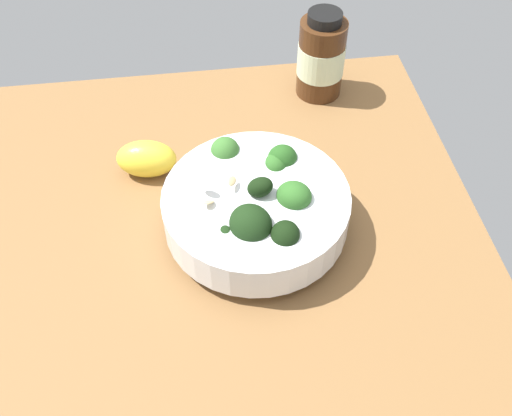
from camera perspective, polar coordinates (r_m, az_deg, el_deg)
name	(u,v)px	position (r cm, az deg, el deg)	size (l,w,h in cm)	color
ground_plane	(222,234)	(74.23, -3.35, -2.51)	(65.07, 65.07, 3.11)	brown
bowl_of_broccoli	(257,207)	(69.44, 0.07, 0.09)	(22.12, 22.12, 9.39)	white
lemon_wedge	(147,159)	(78.67, -10.62, 4.73)	(7.93, 4.67, 5.11)	yellow
bottle_tall	(321,57)	(89.26, 6.36, 14.42)	(6.99, 6.99, 13.34)	#472814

